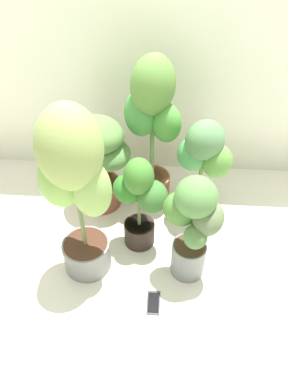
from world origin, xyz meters
The scene contains 9 objects.
ground_plane centered at (0.00, 0.00, 0.00)m, with size 8.00×8.00×0.00m, color silver.
mylar_back_wall centered at (0.00, 0.86, 1.00)m, with size 3.20×0.01×2.00m, color silver.
potted_plant_back_right centered at (0.35, 0.35, 0.41)m, with size 0.34×0.28×0.71m.
potted_plant_front_right centered at (0.28, -0.11, 0.40)m, with size 0.35×0.27×0.68m.
potted_plant_back_center centered at (0.04, 0.51, 0.60)m, with size 0.42×0.36×1.01m.
potted_plant_center centered at (0.00, 0.09, 0.35)m, with size 0.32×0.22×0.63m.
potted_plant_front_left centered at (-0.29, -0.10, 0.63)m, with size 0.41×0.34×1.04m.
potted_plant_back_left centered at (-0.28, 0.42, 0.40)m, with size 0.48×0.40×0.65m.
cell_phone centered at (0.10, -0.34, 0.00)m, with size 0.07×0.14×0.01m.
Camera 1 is at (0.12, -1.39, 1.76)m, focal length 34.50 mm.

